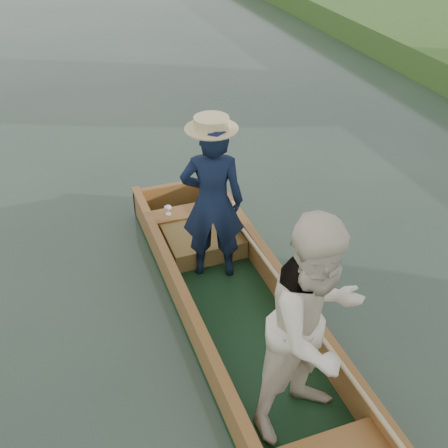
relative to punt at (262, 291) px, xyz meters
name	(u,v)px	position (x,y,z in m)	size (l,w,h in m)	color
ground	(245,335)	(-0.06, 0.23, -0.74)	(120.00, 120.00, 0.00)	#283D30
punt	(262,291)	(0.00, 0.00, 0.00)	(1.24, 5.00, 2.04)	black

